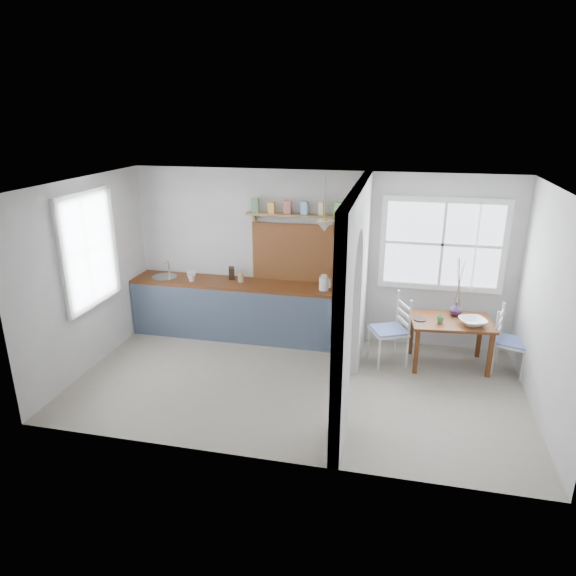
% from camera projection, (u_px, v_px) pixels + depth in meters
% --- Properties ---
extents(floor, '(5.80, 3.20, 0.01)m').
position_uv_depth(floor, '(297.00, 383.00, 6.78)').
color(floor, gray).
rests_on(floor, ground).
extents(ceiling, '(5.80, 3.20, 0.01)m').
position_uv_depth(ceiling, '(298.00, 185.00, 5.92)').
color(ceiling, silver).
rests_on(ceiling, walls).
extents(walls, '(5.81, 3.21, 2.60)m').
position_uv_depth(walls, '(297.00, 291.00, 6.35)').
color(walls, silver).
rests_on(walls, floor).
extents(partition, '(0.12, 3.20, 2.60)m').
position_uv_depth(partition, '(355.00, 282.00, 6.21)').
color(partition, silver).
rests_on(partition, floor).
extents(kitchen_window, '(0.10, 1.16, 1.50)m').
position_uv_depth(kitchen_window, '(86.00, 250.00, 6.82)').
color(kitchen_window, white).
rests_on(kitchen_window, walls).
extents(nook_window, '(1.76, 0.10, 1.30)m').
position_uv_depth(nook_window, '(443.00, 245.00, 7.32)').
color(nook_window, white).
rests_on(nook_window, walls).
extents(counter, '(3.50, 0.60, 0.90)m').
position_uv_depth(counter, '(244.00, 309.00, 8.08)').
color(counter, '#652F14').
rests_on(counter, floor).
extents(sink, '(0.40, 0.40, 0.02)m').
position_uv_depth(sink, '(164.00, 277.00, 8.18)').
color(sink, '#B1B5BF').
rests_on(sink, counter).
extents(backsplash, '(1.65, 0.03, 0.90)m').
position_uv_depth(backsplash, '(305.00, 253.00, 7.83)').
color(backsplash, brown).
rests_on(backsplash, walls).
extents(shelf, '(1.75, 0.20, 0.21)m').
position_uv_depth(shelf, '(304.00, 212.00, 7.54)').
color(shelf, '#956940').
rests_on(shelf, walls).
extents(pendant_lamp, '(0.26, 0.26, 0.16)m').
position_uv_depth(pendant_lamp, '(324.00, 226.00, 7.19)').
color(pendant_lamp, beige).
rests_on(pendant_lamp, ceiling).
extents(utensil_rail, '(0.02, 0.50, 0.02)m').
position_uv_depth(utensil_rail, '(354.00, 262.00, 7.01)').
color(utensil_rail, '#B1B5BF').
rests_on(utensil_rail, partition).
extents(dining_table, '(1.16, 0.84, 0.68)m').
position_uv_depth(dining_table, '(449.00, 343.00, 7.17)').
color(dining_table, '#652F14').
rests_on(dining_table, floor).
extents(chair_left, '(0.60, 0.60, 1.00)m').
position_uv_depth(chair_left, '(389.00, 330.00, 7.21)').
color(chair_left, silver).
rests_on(chair_left, floor).
extents(chair_right, '(0.53, 0.53, 0.92)m').
position_uv_depth(chair_right, '(512.00, 341.00, 6.92)').
color(chair_right, silver).
rests_on(chair_right, floor).
extents(kettle, '(0.21, 0.18, 0.23)m').
position_uv_depth(kettle, '(324.00, 283.00, 7.55)').
color(kettle, silver).
rests_on(kettle, counter).
extents(mug_a, '(0.15, 0.15, 0.11)m').
position_uv_depth(mug_a, '(191.00, 278.00, 7.96)').
color(mug_a, silver).
rests_on(mug_a, counter).
extents(mug_b, '(0.18, 0.18, 0.11)m').
position_uv_depth(mug_b, '(191.00, 275.00, 8.11)').
color(mug_b, white).
rests_on(mug_b, counter).
extents(knife_block, '(0.12, 0.14, 0.19)m').
position_uv_depth(knife_block, '(232.00, 273.00, 8.06)').
color(knife_block, black).
rests_on(knife_block, counter).
extents(jar, '(0.10, 0.10, 0.14)m').
position_uv_depth(jar, '(241.00, 277.00, 7.93)').
color(jar, tan).
rests_on(jar, counter).
extents(towel_magenta, '(0.02, 0.03, 0.54)m').
position_uv_depth(towel_magenta, '(349.00, 338.00, 7.46)').
color(towel_magenta, '#C9335F').
rests_on(towel_magenta, counter).
extents(towel_orange, '(0.02, 0.03, 0.49)m').
position_uv_depth(towel_orange, '(349.00, 341.00, 7.43)').
color(towel_orange, '#ED6209').
rests_on(towel_orange, counter).
extents(bowl, '(0.45, 0.45, 0.09)m').
position_uv_depth(bowl, '(473.00, 322.00, 6.90)').
color(bowl, white).
rests_on(bowl, dining_table).
extents(table_cup, '(0.14, 0.14, 0.10)m').
position_uv_depth(table_cup, '(440.00, 320.00, 6.96)').
color(table_cup, '#4D9557').
rests_on(table_cup, dining_table).
extents(plate, '(0.19, 0.19, 0.01)m').
position_uv_depth(plate, '(420.00, 319.00, 7.07)').
color(plate, black).
rests_on(plate, dining_table).
extents(vase, '(0.21, 0.21, 0.19)m').
position_uv_depth(vase, '(456.00, 309.00, 7.20)').
color(vase, '#3A2147').
rests_on(vase, dining_table).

